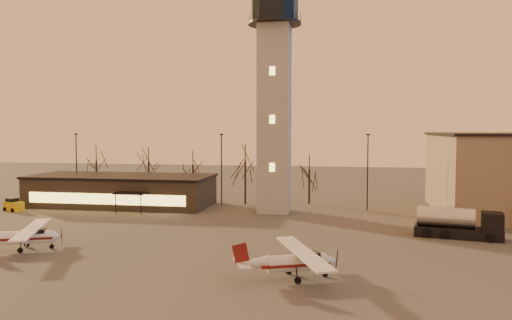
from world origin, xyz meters
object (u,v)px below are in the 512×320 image
(fuel_truck, at_px, (458,226))
(control_tower, at_px, (274,86))
(terminal, at_px, (122,190))
(service_cart, at_px, (14,206))
(cessna_front, at_px, (299,265))
(cessna_rear, at_px, (28,239))

(fuel_truck, bearing_deg, control_tower, 160.45)
(terminal, distance_m, fuel_truck, 44.29)
(fuel_truck, bearing_deg, terminal, 172.88)
(fuel_truck, bearing_deg, service_cart, -176.22)
(cessna_front, height_order, cessna_rear, cessna_front)
(fuel_truck, xyz_separation_m, service_cart, (-54.10, 7.03, -0.56))
(fuel_truck, height_order, service_cart, fuel_truck)
(control_tower, relative_size, terminal, 1.28)
(control_tower, bearing_deg, cessna_rear, -128.64)
(control_tower, bearing_deg, terminal, 174.85)
(cessna_front, bearing_deg, terminal, 110.69)
(terminal, xyz_separation_m, cessna_front, (27.64, -30.19, -1.18))
(terminal, bearing_deg, control_tower, -5.15)
(cessna_front, distance_m, fuel_truck, 21.74)
(cessna_front, height_order, service_cart, cessna_front)
(control_tower, height_order, service_cart, control_tower)
(cessna_rear, relative_size, fuel_truck, 1.16)
(control_tower, xyz_separation_m, service_cart, (-34.05, -4.89, -15.69))
(terminal, xyz_separation_m, service_cart, (-12.06, -6.87, -1.52))
(terminal, xyz_separation_m, cessna_rear, (3.00, -25.75, -1.20))
(terminal, height_order, cessna_rear, terminal)
(cessna_rear, bearing_deg, terminal, 75.04)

